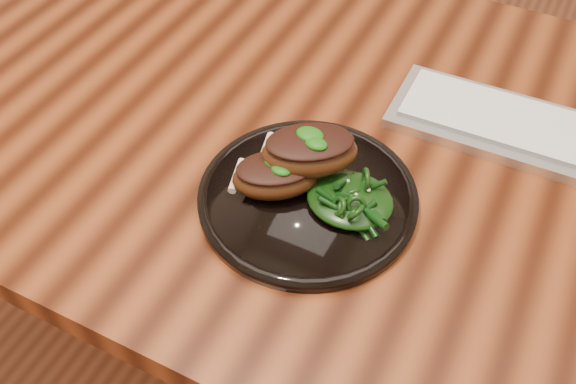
% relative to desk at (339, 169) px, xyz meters
% --- Properties ---
extents(desk, '(1.60, 0.80, 0.75)m').
position_rel_desk_xyz_m(desk, '(0.00, 0.00, 0.00)').
color(desk, '#321106').
rests_on(desk, ground).
extents(plate, '(0.26, 0.26, 0.02)m').
position_rel_desk_xyz_m(plate, '(0.02, -0.14, 0.09)').
color(plate, black).
rests_on(plate, desk).
extents(lamb_chop_front, '(0.12, 0.11, 0.05)m').
position_rel_desk_xyz_m(lamb_chop_front, '(-0.02, -0.15, 0.12)').
color(lamb_chop_front, '#3F1E0C').
rests_on(lamb_chop_front, plate).
extents(lamb_chop_back, '(0.14, 0.12, 0.05)m').
position_rel_desk_xyz_m(lamb_chop_back, '(0.00, -0.12, 0.14)').
color(lamb_chop_back, '#3F1E0C').
rests_on(lamb_chop_back, plate).
extents(herb_smear, '(0.07, 0.05, 0.00)m').
position_rel_desk_xyz_m(herb_smear, '(-0.02, -0.09, 0.10)').
color(herb_smear, '#0B4707').
rests_on(herb_smear, plate).
extents(greens_heap, '(0.10, 0.10, 0.04)m').
position_rel_desk_xyz_m(greens_heap, '(0.07, -0.14, 0.11)').
color(greens_heap, black).
rests_on(greens_heap, plate).
extents(keyboard, '(0.44, 0.14, 0.02)m').
position_rel_desk_xyz_m(keyboard, '(0.27, 0.09, 0.09)').
color(keyboard, silver).
rests_on(keyboard, desk).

